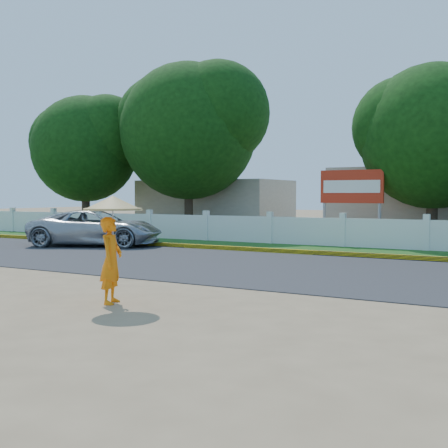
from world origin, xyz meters
name	(u,v)px	position (x,y,z in m)	size (l,w,h in m)	color
ground	(176,293)	(0.00, 0.00, 0.00)	(120.00, 120.00, 0.00)	#9E8460
road	(269,267)	(0.00, 4.50, 0.01)	(60.00, 7.00, 0.02)	#38383A
grass_verge	(330,250)	(0.00, 9.75, 0.01)	(60.00, 3.50, 0.03)	#2D601E
curb	(314,253)	(0.00, 8.05, 0.08)	(40.00, 0.18, 0.16)	yellow
fence	(343,233)	(0.00, 11.20, 0.55)	(40.00, 0.10, 1.10)	silver
building_far	(216,205)	(-10.00, 19.00, 1.40)	(8.00, 5.00, 2.80)	#B7AD99
vehicle	(96,228)	(-8.47, 7.08, 0.70)	(2.32, 5.02, 1.40)	#ABAFB3
monk_with_parasol	(112,233)	(-0.37, -1.51, 1.28)	(1.08, 1.08, 1.96)	orange
billboard	(352,191)	(-0.01, 12.30, 2.14)	(2.50, 0.13, 2.95)	gray
tree_row	(377,121)	(0.48, 14.26, 5.04)	(35.69, 8.04, 9.21)	#473828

